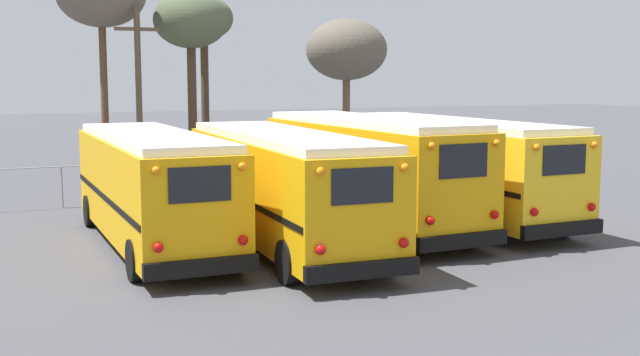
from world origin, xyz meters
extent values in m
plane|color=#424247|center=(0.00, 0.00, 0.00)|extent=(160.00, 160.00, 0.00)
cube|color=#E5A00C|center=(-4.70, 0.59, 1.56)|extent=(2.42, 9.61, 2.46)
cube|color=white|center=(-4.70, 0.59, 2.89)|extent=(2.22, 9.22, 0.20)
cube|color=black|center=(-4.69, -4.25, 0.51)|extent=(2.45, 0.20, 0.36)
cube|color=black|center=(-4.69, -4.23, 2.23)|extent=(1.32, 0.03, 0.74)
sphere|color=red|center=(-5.59, -4.26, 1.00)|extent=(0.22, 0.22, 0.22)
sphere|color=orange|center=(-5.59, -4.26, 2.57)|extent=(0.18, 0.18, 0.18)
sphere|color=red|center=(-3.79, -4.26, 1.00)|extent=(0.22, 0.22, 0.22)
sphere|color=orange|center=(-3.79, -4.26, 2.57)|extent=(0.18, 0.18, 0.18)
cube|color=black|center=(-5.91, 0.59, 1.37)|extent=(0.04, 9.41, 0.14)
cube|color=black|center=(-3.49, 0.59, 1.37)|extent=(0.04, 9.41, 0.14)
cylinder|color=black|center=(-5.83, 4.09, 0.47)|extent=(0.28, 0.93, 0.93)
cylinder|color=black|center=(-3.59, 4.09, 0.47)|extent=(0.28, 0.93, 0.93)
cylinder|color=black|center=(-5.81, -2.91, 0.47)|extent=(0.28, 0.93, 0.93)
cylinder|color=black|center=(-3.58, -2.91, 0.47)|extent=(0.28, 0.93, 0.93)
cube|color=#E5A00C|center=(-1.57, -0.68, 1.57)|extent=(2.87, 10.37, 2.46)
cube|color=white|center=(-1.57, -0.68, 2.90)|extent=(2.66, 9.95, 0.20)
cube|color=black|center=(-1.77, -5.86, 0.52)|extent=(2.52, 0.30, 0.36)
cube|color=black|center=(-1.77, -5.84, 2.25)|extent=(1.36, 0.08, 0.74)
sphere|color=red|center=(-2.70, -5.83, 1.02)|extent=(0.22, 0.22, 0.22)
sphere|color=orange|center=(-2.70, -5.83, 2.58)|extent=(0.18, 0.18, 0.18)
sphere|color=red|center=(-0.85, -5.91, 1.02)|extent=(0.22, 0.22, 0.22)
sphere|color=orange|center=(-0.85, -5.91, 2.58)|extent=(0.18, 0.18, 0.18)
cube|color=black|center=(-2.81, -0.64, 1.39)|extent=(0.42, 10.07, 0.14)
cube|color=black|center=(-0.32, -0.73, 1.39)|extent=(0.42, 10.07, 0.14)
cylinder|color=black|center=(-2.57, 3.20, 0.49)|extent=(0.32, 0.98, 0.97)
cylinder|color=black|center=(-0.26, 3.11, 0.49)|extent=(0.32, 0.98, 0.97)
cylinder|color=black|center=(-2.87, -4.48, 0.49)|extent=(0.32, 0.98, 0.97)
cylinder|color=black|center=(-0.57, -4.57, 0.49)|extent=(0.32, 0.98, 0.97)
cube|color=#E5A00C|center=(1.57, 0.50, 1.69)|extent=(2.82, 9.38, 2.72)
cube|color=white|center=(1.57, 0.50, 3.15)|extent=(2.61, 9.00, 0.20)
cube|color=black|center=(1.74, -4.19, 0.52)|extent=(2.54, 0.29, 0.36)
cube|color=black|center=(1.74, -4.16, 2.44)|extent=(1.37, 0.08, 0.82)
sphere|color=red|center=(0.81, -4.23, 1.08)|extent=(0.22, 0.22, 0.22)
sphere|color=orange|center=(0.81, -4.23, 2.83)|extent=(0.18, 0.18, 0.18)
sphere|color=red|center=(2.67, -4.17, 1.08)|extent=(0.22, 0.22, 0.22)
sphere|color=orange|center=(2.67, -4.17, 2.83)|extent=(0.18, 0.18, 0.18)
cube|color=black|center=(0.31, 0.45, 1.49)|extent=(0.35, 9.11, 0.14)
cube|color=black|center=(2.82, 0.54, 1.49)|extent=(0.35, 9.11, 0.14)
cylinder|color=black|center=(0.28, 3.80, 0.48)|extent=(0.31, 0.97, 0.96)
cylinder|color=black|center=(2.61, 3.89, 0.48)|extent=(0.31, 0.97, 0.96)
cylinder|color=black|center=(0.53, -2.89, 0.48)|extent=(0.31, 0.97, 0.96)
cylinder|color=black|center=(2.85, -2.81, 0.48)|extent=(0.31, 0.97, 0.96)
cube|color=yellow|center=(4.70, 1.10, 1.63)|extent=(2.69, 10.42, 2.53)
cube|color=white|center=(4.70, 1.10, 3.00)|extent=(2.48, 10.00, 0.20)
cube|color=black|center=(4.80, -4.13, 0.55)|extent=(2.54, 0.25, 0.36)
cube|color=black|center=(4.80, -4.11, 2.33)|extent=(1.37, 0.06, 0.76)
sphere|color=red|center=(3.87, -4.16, 1.06)|extent=(0.22, 0.22, 0.22)
sphere|color=orange|center=(3.87, -4.16, 2.68)|extent=(0.18, 0.18, 0.18)
sphere|color=red|center=(5.74, -4.12, 1.06)|extent=(0.22, 0.22, 0.22)
sphere|color=orange|center=(5.74, -4.12, 2.68)|extent=(0.18, 0.18, 0.18)
cube|color=black|center=(3.44, 1.07, 1.44)|extent=(0.22, 10.17, 0.14)
cube|color=black|center=(5.96, 1.12, 1.44)|extent=(0.22, 10.17, 0.14)
cylinder|color=black|center=(3.46, 4.96, 0.53)|extent=(0.30, 1.06, 1.05)
cylinder|color=black|center=(5.79, 5.01, 0.53)|extent=(0.30, 1.06, 1.05)
cylinder|color=black|center=(3.61, -2.81, 0.53)|extent=(0.30, 1.06, 1.05)
cylinder|color=black|center=(5.94, -2.77, 0.53)|extent=(0.30, 1.06, 1.05)
cylinder|color=brown|center=(-2.63, 12.71, 3.58)|extent=(0.25, 0.25, 7.16)
cube|color=brown|center=(-2.63, 12.71, 6.30)|extent=(1.80, 0.14, 0.14)
cylinder|color=brown|center=(-3.78, 14.15, 3.39)|extent=(0.30, 0.30, 6.78)
cylinder|color=#473323|center=(0.00, 14.34, 2.97)|extent=(0.39, 0.39, 5.94)
ellipsoid|color=#4C563D|center=(0.00, 14.34, 6.82)|extent=(3.22, 3.22, 2.41)
cylinder|color=#473323|center=(1.54, 17.83, 3.20)|extent=(0.38, 0.38, 6.40)
ellipsoid|color=#4C563D|center=(1.54, 17.83, 7.17)|extent=(2.82, 2.82, 2.11)
cylinder|color=brown|center=(8.75, 17.06, 2.31)|extent=(0.39, 0.39, 4.62)
ellipsoid|color=#5B5447|center=(8.75, 17.06, 5.76)|extent=(4.13, 4.13, 3.10)
cylinder|color=#939399|center=(-6.22, 7.94, 0.70)|extent=(0.06, 0.06, 1.40)
cylinder|color=#939399|center=(-3.73, 7.94, 0.70)|extent=(0.06, 0.06, 1.40)
cylinder|color=#939399|center=(-1.24, 7.94, 0.70)|extent=(0.06, 0.06, 1.40)
cylinder|color=#939399|center=(1.24, 7.94, 0.70)|extent=(0.06, 0.06, 1.40)
cylinder|color=#939399|center=(3.73, 7.94, 0.70)|extent=(0.06, 0.06, 1.40)
cylinder|color=#939399|center=(6.22, 7.94, 0.70)|extent=(0.06, 0.06, 1.40)
cylinder|color=#939399|center=(8.70, 7.94, 0.70)|extent=(0.06, 0.06, 1.40)
cylinder|color=#939399|center=(0.00, 7.94, 1.40)|extent=(17.40, 0.04, 0.04)
camera|label=1|loc=(-8.94, -20.10, 4.45)|focal=45.00mm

